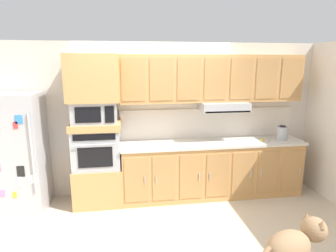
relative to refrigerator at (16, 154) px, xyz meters
name	(u,v)px	position (x,y,z in m)	size (l,w,h in m)	color
ground_plane	(163,222)	(2.06, -0.68, -0.88)	(9.60, 9.60, 0.00)	beige
back_kitchen_wall	(154,119)	(2.06, 0.43, 0.37)	(6.20, 0.12, 2.50)	beige
refrigerator	(16,154)	(0.00, 0.00, 0.00)	(0.76, 0.73, 1.76)	#ADADB2
oven_base_cabinet	(99,184)	(1.14, 0.07, -0.58)	(0.74, 0.62, 0.60)	tan
built_in_oven	(97,148)	(1.14, 0.07, 0.02)	(0.70, 0.62, 0.60)	#A8AAAF
appliance_mid_shelf	(96,125)	(1.14, 0.07, 0.37)	(0.74, 0.62, 0.10)	tan
microwave	(95,112)	(1.14, 0.07, 0.58)	(0.64, 0.54, 0.32)	#A8AAAF
appliance_upper_cabinet	(93,78)	(1.14, 0.07, 1.08)	(0.74, 0.62, 0.68)	tan
lower_cabinet_run	(212,169)	(2.98, 0.07, -0.44)	(2.94, 0.63, 0.88)	tan
countertop_slab	(213,143)	(2.98, 0.07, 0.02)	(2.98, 0.64, 0.04)	beige
backsplash_panel	(208,123)	(2.98, 0.36, 0.29)	(2.98, 0.02, 0.50)	silver
upper_cabinet_with_hood	(213,80)	(2.99, 0.19, 1.02)	(2.94, 0.48, 0.88)	tan
screwdriver	(263,140)	(3.82, -0.01, 0.05)	(0.17, 0.17, 0.03)	yellow
electric_kettle	(282,133)	(4.16, 0.02, 0.15)	(0.17, 0.17, 0.24)	#A8AAAF
dog	(295,245)	(3.17, -2.04, -0.43)	(0.94, 0.47, 0.69)	#997551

